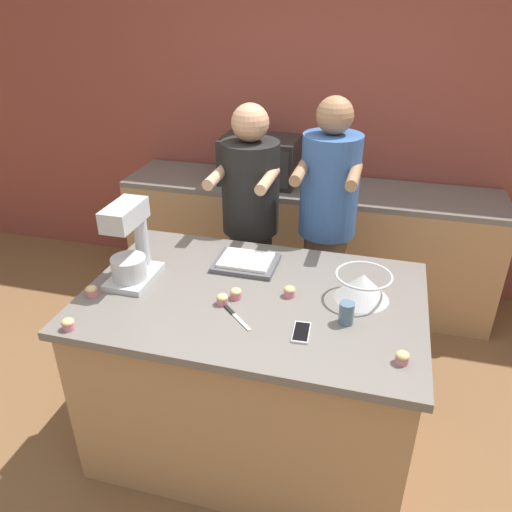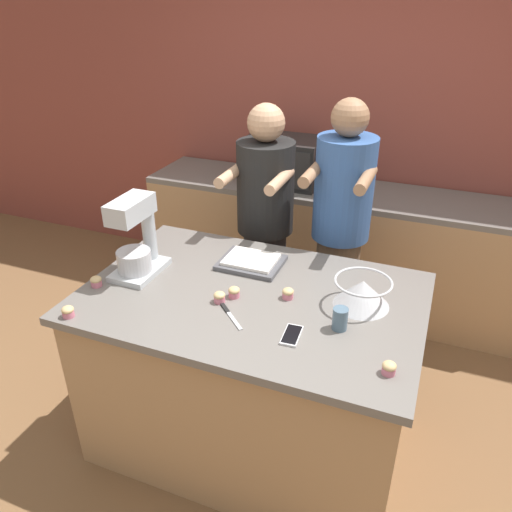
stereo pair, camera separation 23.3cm
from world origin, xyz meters
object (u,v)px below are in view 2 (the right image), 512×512
Objects in this scene: person_right at (339,238)px; cell_phone at (292,335)px; microwave_oven at (284,160)px; cupcake_4 at (234,292)px; person_left at (265,231)px; knife at (230,314)px; stand_mixer at (136,241)px; mixing_bowl at (362,292)px; cupcake_1 at (219,297)px; cupcake_0 at (389,368)px; cupcake_5 at (288,293)px; cupcake_3 at (68,312)px; drinking_glass at (340,319)px; baking_tray at (251,262)px; cupcake_2 at (96,281)px.

person_right is 1.06m from cell_phone.
microwave_oven reaches higher than cupcake_4.
microwave_oven is (-0.14, 0.74, 0.23)m from person_left.
knife is at bearing -78.08° from person_left.
stand_mixer is at bearing 163.16° from knife.
person_left is at bearing 136.14° from mixing_bowl.
stand_mixer reaches higher than cupcake_1.
cupcake_0 and cupcake_4 have the same top height.
person_right is at bearing 85.21° from cupcake_5.
cupcake_3 is 1.00× the size of cupcake_4.
knife is 3.14× the size of cupcake_3.
mixing_bowl reaches higher than cupcake_5.
stand_mixer is (-0.85, -0.83, 0.21)m from person_right.
cupcake_5 is (-0.33, -0.07, -0.04)m from mixing_bowl.
person_left is 1.03m from knife.
person_right is 0.77m from mixing_bowl.
drinking_glass is at bearing 17.38° from cupcake_3.
cupcake_3 is (-0.58, -0.73, 0.01)m from baking_tray.
person_left is 1.36m from cupcake_3.
cupcake_0 is at bearing -66.18° from mixing_bowl.
cell_phone is 0.99m from cupcake_3.
mixing_bowl is 0.47× the size of microwave_oven.
mixing_bowl is at bearing 12.00° from cupcake_5.
drinking_glass is (-0.05, -0.22, -0.02)m from mixing_bowl.
person_left is at bearing 129.23° from cupcake_0.
microwave_oven is 1.70m from cupcake_1.
person_left is 0.89m from cupcake_4.
drinking_glass is (0.21, -0.93, 0.08)m from person_right.
cupcake_2 is at bearing -175.35° from drinking_glass.
cell_phone is 0.42m from cupcake_0.
cupcake_0 reaches higher than knife.
drinking_glass is at bearing 4.65° from cupcake_2.
cupcake_3 is at bearing -148.31° from cupcake_1.
cupcake_5 is at bearing 48.94° from knife.
cupcake_0 is 1.00× the size of cupcake_5.
cupcake_1 is at bearing -179.74° from drinking_glass.
stand_mixer reaches higher than microwave_oven.
person_left reaches higher than cell_phone.
knife is (-0.26, -1.01, 0.03)m from person_right.
person_right is at bearing 103.01° from drinking_glass.
cupcake_1 is (0.50, -0.10, -0.15)m from stand_mixer.
drinking_glass is 0.49m from knife.
drinking_glass is (1.06, -0.10, -0.13)m from stand_mixer.
drinking_glass is at bearing -5.12° from stand_mixer.
baking_tray is at bearing -122.27° from person_right.
person_right is 3.08× the size of microwave_oven.
cupcake_5 is (0.55, -1.53, -0.13)m from microwave_oven.
cupcake_1 is (-0.56, -0.00, -0.02)m from drinking_glass.
cupcake_3 is 0.99m from cupcake_5.
microwave_oven is at bearing 101.60° from baking_tray.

